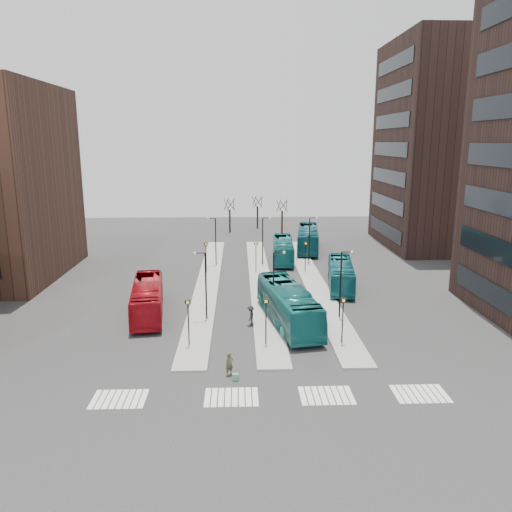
{
  "coord_description": "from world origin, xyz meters",
  "views": [
    {
      "loc": [
        -0.46,
        -24.52,
        15.68
      ],
      "look_at": [
        1.17,
        21.65,
        5.0
      ],
      "focal_mm": 35.0,
      "sensor_mm": 36.0,
      "label": 1
    }
  ],
  "objects_px": {
    "commuter_a": "(155,310)",
    "traveller": "(229,364)",
    "teal_bus_b": "(283,250)",
    "teal_bus_a": "(288,305)",
    "red_bus": "(147,298)",
    "teal_bus_d": "(308,239)",
    "suitcase": "(235,377)",
    "teal_bus_c": "(341,274)",
    "commuter_b": "(274,313)",
    "commuter_c": "(251,316)"
  },
  "relations": [
    {
      "from": "commuter_a",
      "to": "traveller",
      "type": "bearing_deg",
      "value": 115.66
    },
    {
      "from": "teal_bus_b",
      "to": "teal_bus_a",
      "type": "bearing_deg",
      "value": -90.51
    },
    {
      "from": "red_bus",
      "to": "teal_bus_d",
      "type": "xyz_separation_m",
      "value": [
        18.59,
        27.29,
        0.16
      ]
    },
    {
      "from": "teal_bus_a",
      "to": "teal_bus_b",
      "type": "distance_m",
      "value": 23.54
    },
    {
      "from": "red_bus",
      "to": "teal_bus_b",
      "type": "distance_m",
      "value": 25.18
    },
    {
      "from": "suitcase",
      "to": "red_bus",
      "type": "height_order",
      "value": "red_bus"
    },
    {
      "from": "teal_bus_c",
      "to": "commuter_b",
      "type": "bearing_deg",
      "value": -119.2
    },
    {
      "from": "teal_bus_a",
      "to": "traveller",
      "type": "height_order",
      "value": "teal_bus_a"
    },
    {
      "from": "teal_bus_b",
      "to": "traveller",
      "type": "bearing_deg",
      "value": -97.76
    },
    {
      "from": "commuter_c",
      "to": "traveller",
      "type": "bearing_deg",
      "value": 0.68
    },
    {
      "from": "red_bus",
      "to": "teal_bus_c",
      "type": "height_order",
      "value": "red_bus"
    },
    {
      "from": "traveller",
      "to": "commuter_b",
      "type": "xyz_separation_m",
      "value": [
        3.82,
        10.41,
        -0.08
      ]
    },
    {
      "from": "red_bus",
      "to": "teal_bus_b",
      "type": "xyz_separation_m",
      "value": [
        14.37,
        20.68,
        -0.06
      ]
    },
    {
      "from": "suitcase",
      "to": "teal_bus_d",
      "type": "distance_m",
      "value": 42.05
    },
    {
      "from": "teal_bus_d",
      "to": "red_bus",
      "type": "bearing_deg",
      "value": -116.48
    },
    {
      "from": "teal_bus_a",
      "to": "teal_bus_c",
      "type": "bearing_deg",
      "value": 47.81
    },
    {
      "from": "traveller",
      "to": "commuter_c",
      "type": "bearing_deg",
      "value": 48.97
    },
    {
      "from": "teal_bus_d",
      "to": "commuter_c",
      "type": "bearing_deg",
      "value": -98.97
    },
    {
      "from": "teal_bus_b",
      "to": "commuter_b",
      "type": "height_order",
      "value": "teal_bus_b"
    },
    {
      "from": "red_bus",
      "to": "teal_bus_b",
      "type": "bearing_deg",
      "value": 47.35
    },
    {
      "from": "suitcase",
      "to": "teal_bus_c",
      "type": "bearing_deg",
      "value": 65.14
    },
    {
      "from": "teal_bus_c",
      "to": "commuter_c",
      "type": "xyz_separation_m",
      "value": [
        -10.12,
        -11.13,
        -0.61
      ]
    },
    {
      "from": "suitcase",
      "to": "teal_bus_a",
      "type": "xyz_separation_m",
      "value": [
        4.56,
        10.62,
        1.47
      ]
    },
    {
      "from": "suitcase",
      "to": "red_bus",
      "type": "bearing_deg",
      "value": 124.39
    },
    {
      "from": "teal_bus_c",
      "to": "teal_bus_d",
      "type": "bearing_deg",
      "value": 101.69
    },
    {
      "from": "commuter_c",
      "to": "commuter_a",
      "type": "bearing_deg",
      "value": -89.56
    },
    {
      "from": "teal_bus_a",
      "to": "teal_bus_d",
      "type": "distance_m",
      "value": 30.66
    },
    {
      "from": "traveller",
      "to": "teal_bus_b",
      "type": "bearing_deg",
      "value": 47.85
    },
    {
      "from": "teal_bus_b",
      "to": "commuter_c",
      "type": "xyz_separation_m",
      "value": [
        -4.92,
        -23.76,
        -0.63
      ]
    },
    {
      "from": "suitcase",
      "to": "teal_bus_b",
      "type": "height_order",
      "value": "teal_bus_b"
    },
    {
      "from": "teal_bus_c",
      "to": "suitcase",
      "type": "bearing_deg",
      "value": -109.2
    },
    {
      "from": "commuter_b",
      "to": "teal_bus_b",
      "type": "bearing_deg",
      "value": 4.48
    },
    {
      "from": "teal_bus_c",
      "to": "teal_bus_d",
      "type": "relative_size",
      "value": 0.86
    },
    {
      "from": "suitcase",
      "to": "teal_bus_b",
      "type": "distance_m",
      "value": 34.69
    },
    {
      "from": "suitcase",
      "to": "teal_bus_a",
      "type": "relative_size",
      "value": 0.04
    },
    {
      "from": "teal_bus_b",
      "to": "commuter_a",
      "type": "distance_m",
      "value": 25.96
    },
    {
      "from": "red_bus",
      "to": "commuter_b",
      "type": "xyz_separation_m",
      "value": [
        11.57,
        -2.19,
        -0.81
      ]
    },
    {
      "from": "red_bus",
      "to": "commuter_c",
      "type": "bearing_deg",
      "value": -25.92
    },
    {
      "from": "commuter_b",
      "to": "commuter_c",
      "type": "relative_size",
      "value": 0.87
    },
    {
      "from": "teal_bus_b",
      "to": "commuter_a",
      "type": "height_order",
      "value": "teal_bus_b"
    },
    {
      "from": "traveller",
      "to": "commuter_a",
      "type": "relative_size",
      "value": 0.88
    },
    {
      "from": "teal_bus_a",
      "to": "teal_bus_b",
      "type": "bearing_deg",
      "value": 76.03
    },
    {
      "from": "red_bus",
      "to": "commuter_b",
      "type": "relative_size",
      "value": 7.47
    },
    {
      "from": "teal_bus_d",
      "to": "traveller",
      "type": "height_order",
      "value": "teal_bus_d"
    },
    {
      "from": "teal_bus_d",
      "to": "commuter_b",
      "type": "xyz_separation_m",
      "value": [
        -7.02,
        -29.48,
        -0.97
      ]
    },
    {
      "from": "teal_bus_a",
      "to": "commuter_c",
      "type": "height_order",
      "value": "teal_bus_a"
    },
    {
      "from": "teal_bus_a",
      "to": "teal_bus_d",
      "type": "xyz_separation_m",
      "value": [
        5.87,
        30.09,
        -0.0
      ]
    },
    {
      "from": "teal_bus_c",
      "to": "traveller",
      "type": "distance_m",
      "value": 23.81
    },
    {
      "from": "suitcase",
      "to": "teal_bus_c",
      "type": "height_order",
      "value": "teal_bus_c"
    },
    {
      "from": "teal_bus_b",
      "to": "teal_bus_c",
      "type": "xyz_separation_m",
      "value": [
        5.2,
        -12.62,
        -0.02
      ]
    }
  ]
}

